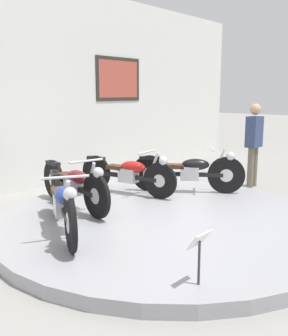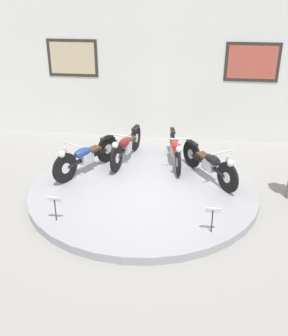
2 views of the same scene
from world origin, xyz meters
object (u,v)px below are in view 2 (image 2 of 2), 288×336
Objects in this scene: motorcycle_blue at (86,156)px; motorcycle_red at (175,149)px; info_placard_front_left at (55,203)px; info_placard_front_centre at (213,214)px; motorcycle_black at (210,163)px; motorcycle_maroon at (126,146)px.

motorcycle_red is (1.97, 0.74, -0.02)m from motorcycle_blue.
info_placard_front_centre is (2.79, 0.00, 0.00)m from info_placard_front_left.
motorcycle_black is at bearing 90.43° from info_placard_front_centre.
motorcycle_blue is at bearing -159.31° from motorcycle_red.
motorcycle_red is 3.42m from info_placard_front_left.
motorcycle_maroon is 2.90m from info_placard_front_left.
motorcycle_black is 3.45m from info_placard_front_left.
motorcycle_blue reaches higher than motorcycle_red.
motorcycle_maroon reaches higher than info_placard_front_left.
motorcycle_black is at bearing -43.39° from motorcycle_red.
info_placard_front_centre is (2.77, -2.05, -0.03)m from motorcycle_blue.
motorcycle_blue is 1.06× the size of motorcycle_black.
info_placard_front_centre is (0.80, -2.79, -0.01)m from motorcycle_red.
motorcycle_black is at bearing 0.02° from motorcycle_blue.
motorcycle_blue is at bearing -136.36° from motorcycle_maroon.
motorcycle_black is (1.97, -0.74, 0.00)m from motorcycle_maroon.
motorcycle_black reaches higher than motorcycle_red.
motorcycle_maroon is 1.02× the size of motorcycle_red.
info_placard_front_left is 1.00× the size of info_placard_front_centre.
motorcycle_blue reaches higher than motorcycle_black.
motorcycle_red is 1.15× the size of motorcycle_black.
motorcycle_blue reaches higher than info_placard_front_centre.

